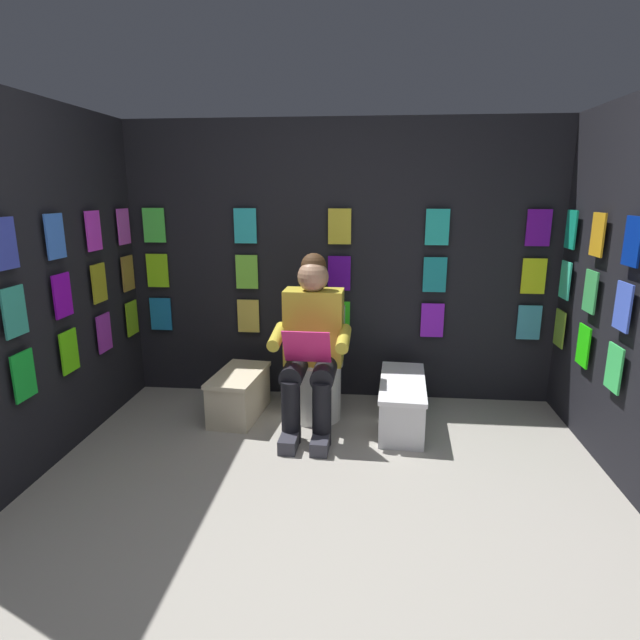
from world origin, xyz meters
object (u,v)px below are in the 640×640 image
at_px(toilet, 316,371).
at_px(comic_longbox_far, 402,403).
at_px(person_reading, 312,343).
at_px(comic_longbox_near, 239,394).

bearing_deg(toilet, comic_longbox_far, 167.54).
distance_m(person_reading, comic_longbox_far, 0.76).
bearing_deg(comic_longbox_near, toilet, -162.69).
xyz_separation_m(toilet, comic_longbox_far, (-0.62, 0.15, -0.16)).
relative_size(comic_longbox_near, comic_longbox_far, 0.77).
bearing_deg(person_reading, comic_longbox_near, -10.83).
bearing_deg(comic_longbox_far, toilet, -10.43).
xyz_separation_m(person_reading, comic_longbox_far, (-0.62, -0.07, -0.43)).
bearing_deg(person_reading, toilet, -89.82).
bearing_deg(toilet, comic_longbox_near, 12.66).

